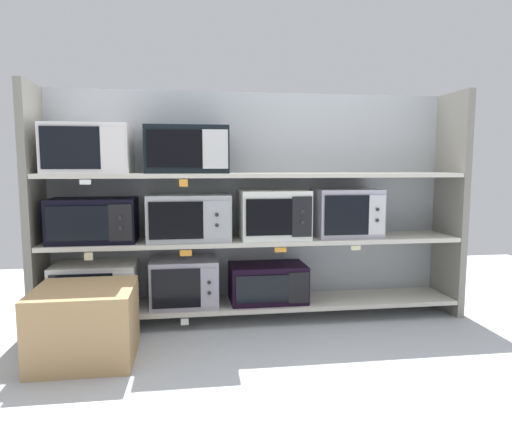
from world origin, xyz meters
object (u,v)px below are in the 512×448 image
(microwave_0, at_px, (96,286))
(microwave_7, at_px, (89,149))
(microwave_1, at_px, (184,282))
(microwave_2, at_px, (268,283))
(microwave_5, at_px, (273,214))
(shipping_carton, at_px, (85,323))
(microwave_8, at_px, (187,150))
(microwave_3, at_px, (94,220))
(microwave_4, at_px, (189,217))
(microwave_6, at_px, (347,213))

(microwave_0, distance_m, microwave_7, 0.91)
(microwave_0, height_order, microwave_1, microwave_1)
(microwave_1, distance_m, microwave_2, 0.59)
(microwave_5, bearing_deg, shipping_carton, -154.58)
(microwave_1, height_order, microwave_8, microwave_8)
(microwave_3, distance_m, microwave_7, 0.47)
(microwave_0, xyz_separation_m, microwave_5, (1.21, 0.00, 0.47))
(microwave_7, bearing_deg, shipping_carton, -85.36)
(microwave_3, distance_m, microwave_8, 0.77)
(microwave_3, xyz_separation_m, microwave_8, (0.62, 0.00, 0.46))
(microwave_5, xyz_separation_m, microwave_8, (-0.59, -0.00, 0.44))
(microwave_2, xyz_separation_m, microwave_5, (0.04, -0.00, 0.49))
(microwave_8, height_order, shipping_carton, microwave_8)
(microwave_3, xyz_separation_m, shipping_carton, (0.03, -0.56, -0.52))
(microwave_3, distance_m, microwave_4, 0.62)
(microwave_1, relative_size, microwave_3, 0.82)
(microwave_7, bearing_deg, microwave_3, 1.16)
(microwave_3, xyz_separation_m, microwave_6, (1.74, -0.00, 0.02))
(shipping_carton, bearing_deg, microwave_4, 43.36)
(microwave_3, height_order, microwave_8, microwave_8)
(microwave_8, bearing_deg, microwave_2, 0.01)
(microwave_0, height_order, microwave_7, microwave_7)
(microwave_5, distance_m, microwave_6, 0.53)
(microwave_1, bearing_deg, microwave_0, -180.00)
(microwave_3, relative_size, shipping_carton, 1.02)
(microwave_0, bearing_deg, microwave_6, 0.00)
(microwave_1, height_order, shipping_carton, microwave_1)
(shipping_carton, bearing_deg, microwave_8, 43.69)
(microwave_0, relative_size, microwave_5, 1.16)
(shipping_carton, bearing_deg, microwave_5, 25.42)
(microwave_1, bearing_deg, microwave_2, 0.05)
(microwave_2, bearing_deg, microwave_4, -179.97)
(microwave_0, relative_size, microwave_3, 0.98)
(microwave_1, bearing_deg, microwave_4, 0.28)
(microwave_3, bearing_deg, microwave_7, -178.84)
(microwave_6, height_order, microwave_7, microwave_7)
(microwave_4, height_order, microwave_5, microwave_5)
(microwave_0, bearing_deg, microwave_3, 3.21)
(microwave_0, height_order, microwave_8, microwave_8)
(microwave_3, relative_size, microwave_5, 1.18)
(microwave_0, distance_m, microwave_4, 0.78)
(microwave_6, distance_m, microwave_8, 1.21)
(microwave_1, bearing_deg, shipping_carton, -134.71)
(microwave_5, height_order, microwave_6, microwave_6)
(microwave_2, distance_m, microwave_5, 0.49)
(microwave_2, xyz_separation_m, shipping_carton, (-1.14, -0.56, -0.05))
(microwave_4, xyz_separation_m, microwave_8, (-0.01, 0.00, 0.45))
(microwave_6, bearing_deg, microwave_7, 180.00)
(microwave_7, bearing_deg, microwave_0, -0.49)
(microwave_4, bearing_deg, microwave_7, -179.99)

